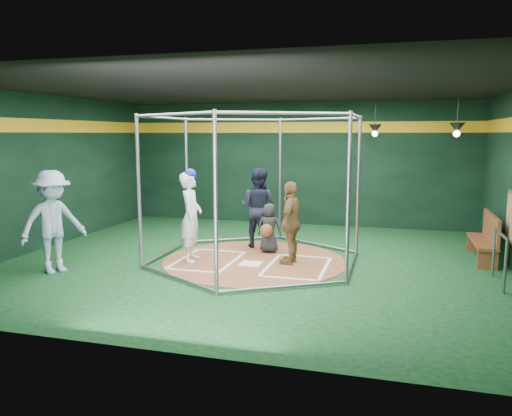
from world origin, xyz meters
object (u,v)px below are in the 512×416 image
(umpire, at_px, (258,208))
(dugout_bench, at_px, (486,237))
(visitor_leopard, at_px, (291,223))
(batter_figure, at_px, (191,216))

(umpire, relative_size, dugout_bench, 1.09)
(visitor_leopard, distance_m, dugout_bench, 4.11)
(batter_figure, height_order, visitor_leopard, batter_figure)
(batter_figure, xyz_separation_m, umpire, (0.98, 1.62, -0.03))
(batter_figure, relative_size, umpire, 1.04)
(dugout_bench, bearing_deg, umpire, -178.73)
(batter_figure, relative_size, dugout_bench, 1.13)
(visitor_leopard, xyz_separation_m, umpire, (-1.03, 1.25, 0.08))
(umpire, height_order, dugout_bench, umpire)
(visitor_leopard, height_order, dugout_bench, visitor_leopard)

